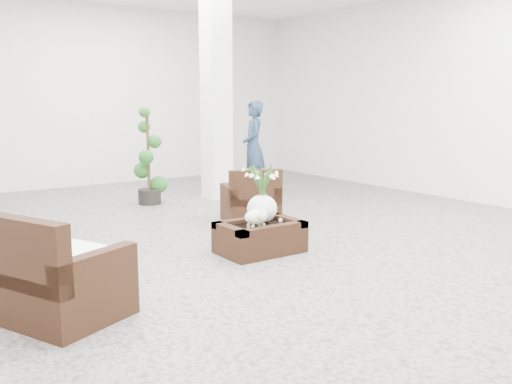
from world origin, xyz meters
TOP-DOWN VIEW (x-y plane):
  - ground at (0.00, 0.00)m, footprint 11.00×11.00m
  - column at (1.20, 2.80)m, footprint 0.40×0.40m
  - coffee_table at (-0.18, -0.43)m, footprint 0.90×0.60m
  - sheep_figurine at (-0.30, -0.53)m, footprint 0.28×0.23m
  - planter_narcissus at (-0.08, -0.33)m, footprint 0.44×0.44m
  - tealight at (0.12, -0.41)m, footprint 0.04×0.04m
  - armchair at (0.61, 0.92)m, footprint 0.90×0.88m
  - loveseat at (-2.66, -0.75)m, footprint 1.36×1.77m
  - topiary at (0.02, 2.96)m, footprint 0.41×0.41m
  - shopper at (2.11, 3.02)m, footprint 0.61×0.72m

SIDE VIEW (x-z plane):
  - ground at x=0.00m, z-range 0.00..0.00m
  - coffee_table at x=-0.18m, z-range 0.00..0.31m
  - tealight at x=0.12m, z-range 0.31..0.34m
  - armchair at x=0.61m, z-range 0.00..0.76m
  - sheep_figurine at x=-0.30m, z-range 0.31..0.52m
  - loveseat at x=-2.66m, z-range 0.00..0.85m
  - planter_narcissus at x=-0.08m, z-range 0.31..1.11m
  - topiary at x=0.02m, z-range 0.00..1.53m
  - shopper at x=2.11m, z-range 0.00..1.66m
  - column at x=1.20m, z-range 0.00..3.50m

